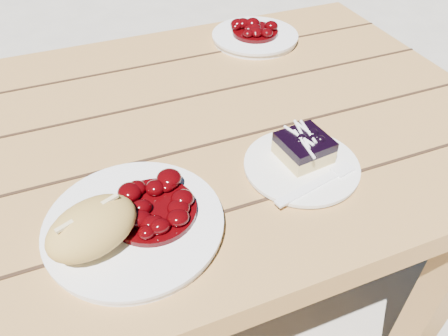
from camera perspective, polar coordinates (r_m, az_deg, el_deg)
name	(u,v)px	position (r m, az deg, el deg)	size (l,w,h in m)	color
main_plate	(135,225)	(0.64, -11.61, -7.33)	(0.25, 0.25, 0.02)	white
goulash_stew	(152,203)	(0.63, -9.42, -4.57)	(0.13, 0.13, 0.04)	#3C0204
bread_roll	(92,228)	(0.60, -16.82, -7.47)	(0.13, 0.08, 0.07)	tan
dessert_plate	(301,166)	(0.74, 10.06, 0.20)	(0.19, 0.19, 0.01)	white
blueberry_cake	(304,147)	(0.73, 10.40, 2.67)	(0.09, 0.09, 0.04)	#DEC379
fork_dessert	(308,188)	(0.69, 10.92, -2.57)	(0.03, 0.16, 0.01)	white
second_plate	(255,37)	(1.13, 4.05, 16.66)	(0.21, 0.21, 0.02)	white
second_stew	(255,26)	(1.12, 4.13, 18.01)	(0.11, 0.11, 0.04)	#3C0204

